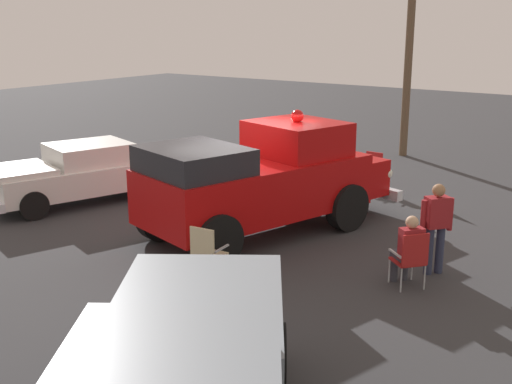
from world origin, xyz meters
TOP-DOWN VIEW (x-y plane):
  - ground_plane at (0.00, 0.00)m, footprint 60.00×60.00m
  - vintage_fire_truck at (-0.63, 0.12)m, footprint 3.75×6.32m
  - classic_hot_rod at (4.59, 0.80)m, footprint 3.12×4.72m
  - parked_pickup at (-4.28, 6.80)m, footprint 4.17×4.99m
  - lawn_chair_near_truck at (-4.36, 1.16)m, footprint 0.69×0.69m
  - lawn_chair_by_car at (-1.32, 2.92)m, footprint 0.56×0.54m
  - lawn_chair_spare at (-0.94, -4.53)m, footprint 0.54×0.52m
  - spectator_seated at (-4.26, 1.08)m, footprint 0.65×0.63m
  - spectator_standing at (-4.44, 0.25)m, footprint 0.48×0.56m
  - utility_pole at (0.16, -9.34)m, footprint 1.58×0.86m
  - traffic_cone at (-3.16, -3.69)m, footprint 0.40×0.40m

SIDE VIEW (x-z plane):
  - ground_plane at x=0.00m, z-range 0.00..0.00m
  - traffic_cone at x=-3.16m, z-range -0.01..0.63m
  - lawn_chair_near_truck at x=-4.36m, z-range 0.08..1.10m
  - lawn_chair_by_car at x=-1.32m, z-range 0.08..1.10m
  - lawn_chair_spare at x=-0.94m, z-range 0.08..1.10m
  - spectator_seated at x=-4.26m, z-range 0.05..1.34m
  - classic_hot_rod at x=4.59m, z-range 0.02..1.48m
  - spectator_standing at x=-4.44m, z-range 0.13..1.80m
  - parked_pickup at x=-4.28m, z-range 0.04..1.94m
  - vintage_fire_truck at x=-0.63m, z-range -0.10..2.49m
  - utility_pole at x=0.16m, z-range 0.14..6.93m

